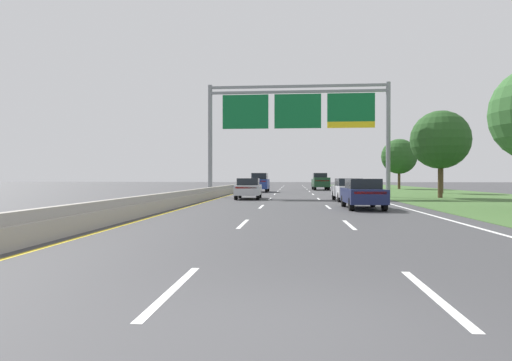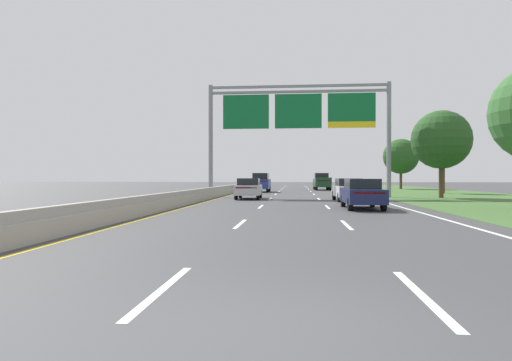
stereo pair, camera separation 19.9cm
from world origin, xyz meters
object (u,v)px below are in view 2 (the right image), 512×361
at_px(roadside_tree_far, 443,152).
at_px(car_white_right_lane_sedan, 348,189).
at_px(roadside_tree_mid, 441,140).
at_px(car_navy_right_lane_sedan, 362,193).
at_px(car_silver_left_lane_sedan, 249,188).
at_px(pickup_truck_darkgreen, 322,182).
at_px(car_blue_left_lane_suv, 261,182).
at_px(roadside_tree_distant, 401,156).
at_px(overhead_sign_gantry, 298,116).

bearing_deg(roadside_tree_far, car_white_right_lane_sedan, -126.81).
height_order(car_white_right_lane_sedan, roadside_tree_mid, roadside_tree_mid).
relative_size(car_navy_right_lane_sedan, roadside_tree_mid, 0.64).
bearing_deg(roadside_tree_mid, car_silver_left_lane_sedan, -169.98).
bearing_deg(pickup_truck_darkgreen, roadside_tree_mid, -160.44).
xyz_separation_m(car_silver_left_lane_sedan, roadside_tree_mid, (15.03, 2.66, 3.80)).
xyz_separation_m(car_blue_left_lane_suv, roadside_tree_far, (18.80, -2.75, 3.07)).
bearing_deg(pickup_truck_darkgreen, car_blue_left_lane_suv, 138.11).
relative_size(car_silver_left_lane_sedan, car_navy_right_lane_sedan, 1.01).
distance_m(pickup_truck_darkgreen, car_blue_left_lane_suv, 11.12).
bearing_deg(roadside_tree_mid, car_navy_right_lane_sedan, -122.81).
bearing_deg(roadside_tree_far, roadside_tree_distant, 91.24).
bearing_deg(car_blue_left_lane_suv, car_navy_right_lane_sedan, -163.77).
bearing_deg(car_white_right_lane_sedan, car_silver_left_lane_sedan, 70.71).
relative_size(roadside_tree_mid, roadside_tree_far, 1.18).
relative_size(overhead_sign_gantry, roadside_tree_distant, 2.15).
distance_m(overhead_sign_gantry, car_silver_left_lane_sedan, 7.66).
height_order(pickup_truck_darkgreen, car_white_right_lane_sedan, pickup_truck_darkgreen).
bearing_deg(pickup_truck_darkgreen, car_navy_right_lane_sedan, 178.92).
height_order(pickup_truck_darkgreen, roadside_tree_distant, roadside_tree_distant).
height_order(car_silver_left_lane_sedan, car_white_right_lane_sedan, same).
relative_size(car_navy_right_lane_sedan, roadside_tree_distant, 0.63).
bearing_deg(car_blue_left_lane_suv, roadside_tree_distant, -53.71).
distance_m(pickup_truck_darkgreen, car_navy_right_lane_sedan, 33.77).
relative_size(car_silver_left_lane_sedan, roadside_tree_mid, 0.64).
bearing_deg(roadside_tree_mid, car_white_right_lane_sedan, -147.71).
relative_size(car_blue_left_lane_suv, roadside_tree_mid, 0.68).
xyz_separation_m(car_navy_right_lane_sedan, roadside_tree_far, (11.49, 22.58, 3.35)).
bearing_deg(overhead_sign_gantry, roadside_tree_distant, 60.92).
relative_size(overhead_sign_gantry, roadside_tree_mid, 2.17).
xyz_separation_m(pickup_truck_darkgreen, car_white_right_lane_sedan, (0.25, -26.27, -0.26)).
xyz_separation_m(overhead_sign_gantry, roadside_tree_distant, (14.38, 25.85, -2.14)).
relative_size(overhead_sign_gantry, car_silver_left_lane_sedan, 3.39).
distance_m(overhead_sign_gantry, roadside_tree_far, 17.78).
xyz_separation_m(overhead_sign_gantry, car_navy_right_lane_sedan, (3.25, -12.96, -5.87)).
relative_size(overhead_sign_gantry, car_white_right_lane_sedan, 3.38).
relative_size(car_blue_left_lane_suv, roadside_tree_far, 0.80).
bearing_deg(roadside_tree_distant, car_navy_right_lane_sedan, -106.00).
bearing_deg(car_silver_left_lane_sedan, roadside_tree_far, -56.73).
relative_size(car_blue_left_lane_suv, roadside_tree_distant, 0.67).
bearing_deg(car_silver_left_lane_sedan, car_blue_left_lane_suv, -0.31).
distance_m(roadside_tree_mid, roadside_tree_far, 10.73).
bearing_deg(overhead_sign_gantry, car_silver_left_lane_sedan, -139.79).
relative_size(pickup_truck_darkgreen, roadside_tree_distant, 0.78).
height_order(car_blue_left_lane_suv, roadside_tree_distant, roadside_tree_distant).
relative_size(car_white_right_lane_sedan, roadside_tree_mid, 0.64).
bearing_deg(roadside_tree_distant, roadside_tree_mid, -96.73).
bearing_deg(roadside_tree_distant, car_silver_left_lane_sedan, -122.00).
distance_m(car_silver_left_lane_sedan, car_blue_left_lane_suv, 15.56).
bearing_deg(car_silver_left_lane_sedan, car_white_right_lane_sedan, -109.04).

